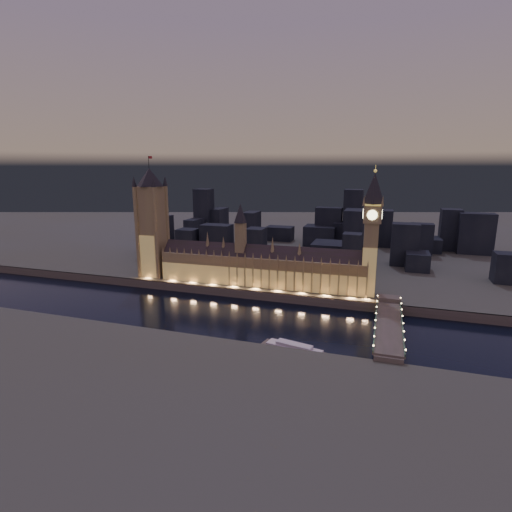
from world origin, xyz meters
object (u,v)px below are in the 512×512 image
(elizabeth_tower, at_px, (372,224))
(westminster_bridge, at_px, (388,326))
(palace_of_westminster, at_px, (259,266))
(victoria_tower, at_px, (152,218))
(river_boat, at_px, (294,348))

(elizabeth_tower, distance_m, westminster_bridge, 94.33)
(palace_of_westminster, height_order, elizabeth_tower, elizabeth_tower)
(palace_of_westminster, xyz_separation_m, elizabeth_tower, (101.81, 0.18, 45.21))
(elizabeth_tower, bearing_deg, victoria_tower, -180.00)
(palace_of_westminster, relative_size, victoria_tower, 1.65)
(victoria_tower, xyz_separation_m, westminster_bridge, (235.97, -65.37, -62.96))
(victoria_tower, xyz_separation_m, river_boat, (175.97, -111.73, -67.39))
(palace_of_westminster, height_order, river_boat, palace_of_westminster)
(river_boat, bearing_deg, elizabeth_tower, 69.38)
(elizabeth_tower, height_order, westminster_bridge, elizabeth_tower)
(victoria_tower, bearing_deg, river_boat, -32.41)
(victoria_tower, relative_size, westminster_bridge, 1.09)
(palace_of_westminster, bearing_deg, victoria_tower, 179.91)
(victoria_tower, bearing_deg, westminster_bridge, -15.48)
(elizabeth_tower, relative_size, river_boat, 2.36)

